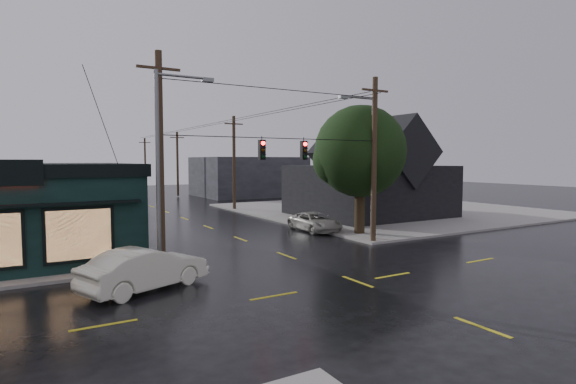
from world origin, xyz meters
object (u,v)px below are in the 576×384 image
utility_pole_nw (163,268)px  corner_tree (360,152)px  utility_pole_ne (373,243)px  sedan_cream (145,269)px  suv_silver (315,222)px

utility_pole_nw → corner_tree: bearing=11.2°
utility_pole_ne → utility_pole_nw: bearing=180.0°
utility_pole_nw → sedan_cream: 3.65m
utility_pole_nw → suv_silver: 13.79m
corner_tree → suv_silver: (-1.71, 2.96, -5.04)m
corner_tree → utility_pole_ne: (-1.21, -2.82, -5.71)m
utility_pole_ne → suv_silver: (-0.50, 5.78, 0.67)m
suv_silver → utility_pole_nw: bearing=-153.6°
sedan_cream → suv_silver: 16.64m
corner_tree → sedan_cream: (-15.71, -6.04, -4.87)m
corner_tree → suv_silver: 6.09m
utility_pole_nw → utility_pole_ne: bearing=0.0°
utility_pole_nw → sedan_cream: size_ratio=1.99×
utility_pole_ne → suv_silver: bearing=94.9°
utility_pole_nw → utility_pole_ne: (13.00, 0.00, 0.00)m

